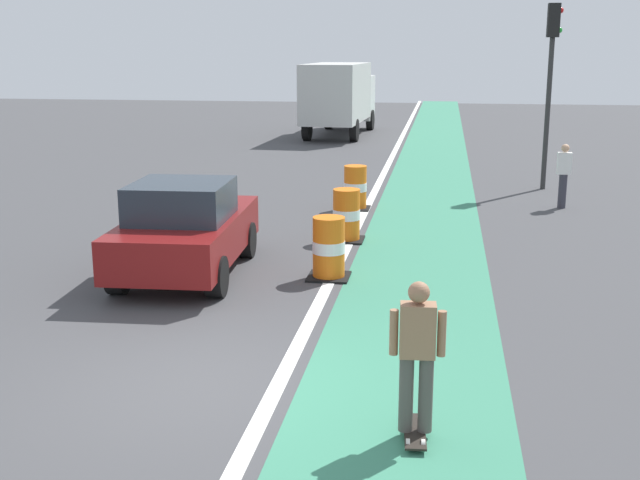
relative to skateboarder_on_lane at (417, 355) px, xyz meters
name	(u,v)px	position (x,y,z in m)	size (l,w,h in m)	color
ground_plane	(202,385)	(-2.58, 0.94, -0.91)	(100.00, 100.00, 0.00)	#424244
bike_lane_strip	(427,203)	(-0.18, 12.94, -0.91)	(2.50, 80.00, 0.01)	#387F60
lane_divider_stripe	(370,201)	(-1.68, 12.94, -0.91)	(0.20, 80.00, 0.01)	silver
skateboarder_on_lane	(417,355)	(0.00, 0.00, 0.00)	(0.57, 0.81, 1.69)	black
parked_sedan_nearest	(185,229)	(-4.25, 5.53, -0.08)	(2.08, 4.19, 1.70)	maroon
traffic_barrel_front	(329,248)	(-1.73, 5.72, -0.38)	(0.73, 0.73, 1.09)	orange
traffic_barrel_mid	(346,216)	(-1.76, 8.53, -0.38)	(0.73, 0.73, 1.09)	orange
traffic_barrel_back	(355,188)	(-1.95, 11.89, -0.38)	(0.73, 0.73, 1.09)	orange
delivery_truck_down_block	(340,94)	(-4.53, 28.66, 0.94)	(2.62, 7.69, 3.23)	beige
traffic_light_corner	(551,63)	(3.03, 15.61, 2.59)	(0.41, 0.32, 5.10)	#2D2D2D
pedestrian_crossing	(564,174)	(3.17, 12.82, -0.05)	(0.34, 0.20, 1.61)	#33333D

